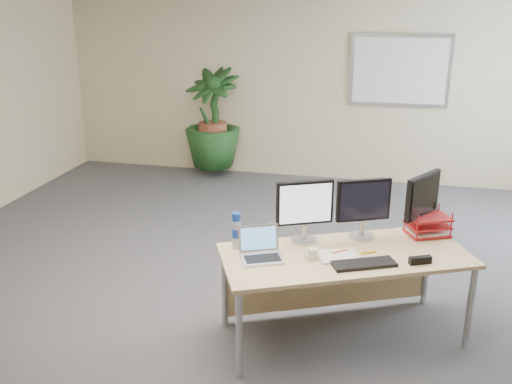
% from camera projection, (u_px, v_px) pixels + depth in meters
% --- Properties ---
extents(floor, '(8.00, 8.00, 0.00)m').
position_uv_depth(floor, '(234.00, 321.00, 4.61)').
color(floor, '#424347').
rests_on(floor, ground).
extents(back_wall, '(7.00, 0.04, 2.70)m').
position_uv_depth(back_wall, '(309.00, 83.00, 7.85)').
color(back_wall, beige).
rests_on(back_wall, floor).
extents(whiteboard, '(1.30, 0.04, 0.95)m').
position_uv_depth(whiteboard, '(400.00, 71.00, 7.49)').
color(whiteboard, '#B1B1B6').
rests_on(whiteboard, back_wall).
extents(desk, '(1.97, 1.46, 0.70)m').
position_uv_depth(desk, '(340.00, 266.00, 4.33)').
color(desk, tan).
rests_on(desk, floor).
extents(floor_plant, '(1.03, 1.03, 1.50)m').
position_uv_depth(floor_plant, '(213.00, 125.00, 8.05)').
color(floor_plant, '#133312').
rests_on(floor_plant, floor).
extents(monitor_left, '(0.41, 0.22, 0.49)m').
position_uv_depth(monitor_left, '(305.00, 208.00, 4.31)').
color(monitor_left, '#B1B2B6').
rests_on(monitor_left, desk).
extents(monitor_right, '(0.40, 0.21, 0.48)m').
position_uv_depth(monitor_right, '(363.00, 205.00, 4.38)').
color(monitor_right, '#B1B2B6').
rests_on(monitor_right, desk).
extents(monitor_dark, '(0.27, 0.40, 0.49)m').
position_uv_depth(monitor_dark, '(422.00, 200.00, 4.46)').
color(monitor_dark, '#B1B2B6').
rests_on(monitor_dark, desk).
extents(laptop, '(0.38, 0.36, 0.21)m').
position_uv_depth(laptop, '(261.00, 250.00, 4.13)').
color(laptop, silver).
rests_on(laptop, desk).
extents(keyboard, '(0.47, 0.32, 0.02)m').
position_uv_depth(keyboard, '(364.00, 264.00, 4.00)').
color(keyboard, black).
rests_on(keyboard, desk).
extents(coffee_mug, '(0.11, 0.07, 0.08)m').
position_uv_depth(coffee_mug, '(312.00, 254.00, 4.09)').
color(coffee_mug, white).
rests_on(coffee_mug, desk).
extents(spiral_notebook, '(0.35, 0.31, 0.01)m').
position_uv_depth(spiral_notebook, '(339.00, 256.00, 4.14)').
color(spiral_notebook, white).
rests_on(spiral_notebook, desk).
extents(orange_pen, '(0.12, 0.11, 0.01)m').
position_uv_depth(orange_pen, '(340.00, 251.00, 4.19)').
color(orange_pen, orange).
rests_on(orange_pen, spiral_notebook).
extents(yellow_highlighter, '(0.11, 0.06, 0.02)m').
position_uv_depth(yellow_highlighter, '(369.00, 252.00, 4.19)').
color(yellow_highlighter, yellow).
rests_on(yellow_highlighter, desk).
extents(water_bottle, '(0.07, 0.07, 0.28)m').
position_uv_depth(water_bottle, '(237.00, 231.00, 4.25)').
color(water_bottle, '#AFBBCD').
rests_on(water_bottle, desk).
extents(letter_tray, '(0.39, 0.35, 0.15)m').
position_uv_depth(letter_tray, '(427.00, 227.00, 4.51)').
color(letter_tray, '#AB1516').
rests_on(letter_tray, desk).
extents(stapler, '(0.17, 0.11, 0.05)m').
position_uv_depth(stapler, '(420.00, 260.00, 4.03)').
color(stapler, black).
rests_on(stapler, desk).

